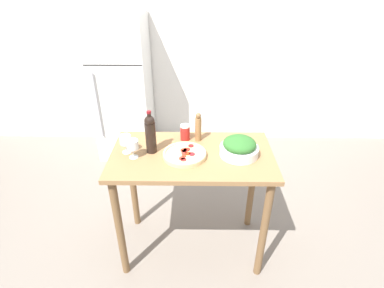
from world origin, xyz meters
TOP-DOWN VIEW (x-y plane):
  - ground_plane at (0.00, 0.00)m, footprint 14.00×14.00m
  - wall_back at (0.00, 1.95)m, footprint 6.40×0.08m
  - refrigerator at (-0.84, 1.59)m, footprint 0.63×0.64m
  - prep_counter at (0.00, 0.00)m, footprint 1.16×0.64m
  - wine_bottle at (-0.29, 0.02)m, footprint 0.08×0.08m
  - wine_glass_near at (-0.40, -0.05)m, footprint 0.08×0.08m
  - wine_glass_far at (-0.47, 0.01)m, footprint 0.08×0.08m
  - pepper_mill at (0.04, 0.19)m, footprint 0.05×0.05m
  - salad_bowl at (0.33, -0.01)m, footprint 0.27×0.27m
  - homemade_pizza at (-0.05, -0.04)m, footprint 0.30×0.30m
  - salt_canister at (-0.05, 0.20)m, footprint 0.07×0.07m

SIDE VIEW (x-z plane):
  - ground_plane at x=0.00m, z-range 0.00..0.00m
  - prep_counter at x=0.00m, z-range 0.31..1.25m
  - refrigerator at x=-0.84m, z-range 0.00..1.68m
  - homemade_pizza at x=-0.05m, z-range 0.94..0.98m
  - salt_canister at x=-0.05m, z-range 0.94..1.06m
  - salad_bowl at x=0.33m, z-range 0.93..1.07m
  - wine_glass_near at x=-0.40m, z-range 0.97..1.11m
  - wine_glass_far at x=-0.47m, z-range 0.97..1.11m
  - pepper_mill at x=0.04m, z-range 0.94..1.16m
  - wine_bottle at x=-0.29m, z-range 0.93..1.25m
  - wall_back at x=0.00m, z-range 0.00..2.60m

